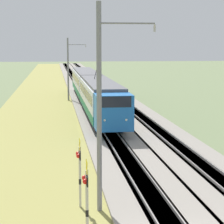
# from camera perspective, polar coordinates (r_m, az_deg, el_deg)

# --- Properties ---
(ballast_main) EXTENTS (240.00, 4.40, 0.30)m
(ballast_main) POSITION_cam_1_polar(r_m,az_deg,el_deg) (64.81, -3.56, 2.16)
(ballast_main) COLOR gray
(ballast_main) RESTS_ON ground
(ballast_adjacent) EXTENTS (240.00, 4.40, 0.30)m
(ballast_adjacent) POSITION_cam_1_polar(r_m,az_deg,el_deg) (65.24, 0.13, 2.22)
(ballast_adjacent) COLOR gray
(ballast_adjacent) RESTS_ON ground
(track_main) EXTENTS (240.00, 1.57, 0.45)m
(track_main) POSITION_cam_1_polar(r_m,az_deg,el_deg) (64.81, -3.56, 2.17)
(track_main) COLOR #4C4238
(track_main) RESTS_ON ground
(track_adjacent) EXTENTS (240.00, 1.57, 0.45)m
(track_adjacent) POSITION_cam_1_polar(r_m,az_deg,el_deg) (65.24, 0.13, 2.23)
(track_adjacent) COLOR #4C4238
(track_adjacent) RESTS_ON ground
(grass_verge) EXTENTS (240.00, 10.42, 0.12)m
(grass_verge) POSITION_cam_1_polar(r_m,az_deg,el_deg) (64.68, -8.54, 1.99)
(grass_verge) COLOR #99934C
(grass_verge) RESTS_ON ground
(passenger_train) EXTENTS (40.05, 2.99, 5.08)m
(passenger_train) POSITION_cam_1_polar(r_m,az_deg,el_deg) (52.53, -2.64, 3.12)
(passenger_train) COLOR blue
(passenger_train) RESTS_ON ground
(crossing_signal_near) EXTENTS (0.70, 0.23, 3.32)m
(crossing_signal_near) POSITION_cam_1_polar(r_m,az_deg,el_deg) (16.19, -3.35, -10.77)
(crossing_signal_near) COLOR beige
(crossing_signal_near) RESTS_ON ground
(crossing_signal_aux) EXTENTS (0.70, 0.23, 3.28)m
(crossing_signal_aux) POSITION_cam_1_polar(r_m,az_deg,el_deg) (19.87, -4.26, -7.17)
(crossing_signal_aux) COLOR beige
(crossing_signal_aux) RESTS_ON ground
(catenary_mast_near) EXTENTS (0.22, 2.56, 9.25)m
(catenary_mast_near) POSITION_cam_1_polar(r_m,az_deg,el_deg) (18.84, -1.52, 0.61)
(catenary_mast_near) COLOR slate
(catenary_mast_near) RESTS_ON ground
(catenary_mast_mid) EXTENTS (0.22, 2.56, 8.50)m
(catenary_mast_mid) POSITION_cam_1_polar(r_m,az_deg,el_deg) (59.09, -5.70, 5.64)
(catenary_mast_mid) COLOR slate
(catenary_mast_mid) RESTS_ON ground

